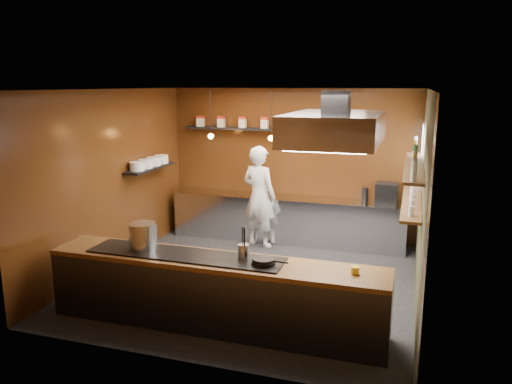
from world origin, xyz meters
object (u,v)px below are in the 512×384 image
at_px(stockpot_small, 145,236).
at_px(chef, 259,197).
at_px(extractor_hood, 336,128).
at_px(stockpot_large, 142,236).
at_px(espresso_machine, 387,193).

xyz_separation_m(stockpot_small, chef, (0.59, 3.23, -0.12)).
xyz_separation_m(extractor_hood, stockpot_large, (-2.32, -1.17, -1.39)).
distance_m(extractor_hood, chef, 3.14).
bearing_deg(chef, espresso_machine, -150.10).
height_order(extractor_hood, espresso_machine, extractor_hood).
xyz_separation_m(stockpot_small, espresso_machine, (2.92, 3.71, 0.00)).
bearing_deg(stockpot_large, stockpot_small, 92.09).
height_order(stockpot_large, stockpot_small, stockpot_large).
height_order(extractor_hood, stockpot_large, extractor_hood).
bearing_deg(espresso_machine, stockpot_small, -124.85).
distance_m(stockpot_small, espresso_machine, 4.72).
bearing_deg(extractor_hood, stockpot_small, -154.61).
relative_size(stockpot_small, chef, 0.17).
height_order(stockpot_small, espresso_machine, espresso_machine).
xyz_separation_m(espresso_machine, chef, (-2.33, -0.48, -0.12)).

